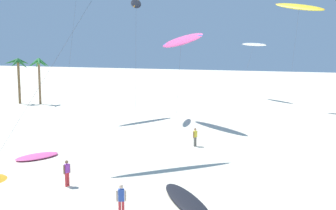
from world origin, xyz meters
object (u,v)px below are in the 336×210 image
person_near_right (121,199)px  person_mid_field (195,136)px  flying_kite_3 (299,7)px  flying_kite_6 (254,44)px  grounded_kite_2 (37,156)px  palm_tree_0 (18,67)px  flying_kite_10 (136,4)px  grounded_kite_0 (187,201)px  person_foreground_walker (67,172)px  palm_tree_1 (39,66)px  flying_kite_9 (181,41)px

person_near_right → person_mid_field: (-1.64, 15.60, -0.04)m
person_mid_field → flying_kite_3: bearing=76.9°
flying_kite_6 → grounded_kite_2: (-7.51, -43.03, -8.81)m
palm_tree_0 → flying_kite_10: (22.33, -4.44, 7.96)m
grounded_kite_0 → person_foreground_walker: size_ratio=3.40×
palm_tree_1 → grounded_kite_2: 32.80m
palm_tree_0 → grounded_kite_0: palm_tree_0 is taller
flying_kite_6 → person_foreground_walker: flying_kite_6 is taller
flying_kite_10 → person_mid_field: flying_kite_10 is taller
grounded_kite_2 → flying_kite_9: bearing=74.6°
grounded_kite_0 → person_mid_field: 13.30m
grounded_kite_2 → grounded_kite_0: bearing=-17.5°
flying_kite_6 → flying_kite_9: bearing=-96.0°
grounded_kite_0 → person_foreground_walker: bearing=-178.5°
person_near_right → flying_kite_10: bearing=115.9°
person_foreground_walker → person_near_right: person_near_right is taller
grounded_kite_0 → person_foreground_walker: 7.70m
palm_tree_0 → person_mid_field: palm_tree_0 is taller
palm_tree_1 → flying_kite_3: bearing=11.7°
palm_tree_1 → flying_kite_6: (28.12, 18.13, 3.23)m
flying_kite_3 → person_foreground_walker: bearing=-104.1°
person_foreground_walker → person_mid_field: size_ratio=1.02×
flying_kite_6 → flying_kite_10: bearing=-111.3°
person_foreground_walker → person_near_right: size_ratio=0.98×
flying_kite_10 → person_near_right: (13.07, -26.98, -12.59)m
person_mid_field → person_foreground_walker: bearing=-105.9°
palm_tree_0 → flying_kite_9: bearing=-12.6°
grounded_kite_2 → person_near_right: person_near_right is taller
flying_kite_9 → person_mid_field: size_ratio=6.45×
grounded_kite_0 → grounded_kite_2: 14.52m
palm_tree_0 → person_mid_field: size_ratio=4.31×
palm_tree_0 → flying_kite_3: flying_kite_3 is taller
palm_tree_0 → grounded_kite_2: 34.39m
palm_tree_1 → flying_kite_9: bearing=-15.8°
grounded_kite_0 → person_mid_field: person_mid_field is taller
flying_kite_3 → flying_kite_10: (-17.01, -12.66, -0.09)m
flying_kite_6 → flying_kite_9: size_ratio=1.11×
palm_tree_0 → flying_kite_9: size_ratio=0.67×
flying_kite_6 → grounded_kite_2: bearing=-99.9°
person_foreground_walker → flying_kite_6: bearing=88.4°
flying_kite_3 → person_foreground_walker: 40.11m
flying_kite_9 → person_near_right: bearing=-75.2°
palm_tree_1 → flying_kite_3: 37.64m
palm_tree_1 → person_mid_field: palm_tree_1 is taller
flying_kite_9 → grounded_kite_2: (-4.87, -17.71, -9.00)m
palm_tree_0 → flying_kite_6: size_ratio=0.60×
palm_tree_0 → palm_tree_1: size_ratio=0.99×
palm_tree_1 → flying_kite_6: 33.62m
palm_tree_0 → grounded_kite_2: size_ratio=1.80×
person_foreground_walker → person_mid_field: person_foreground_walker is taller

